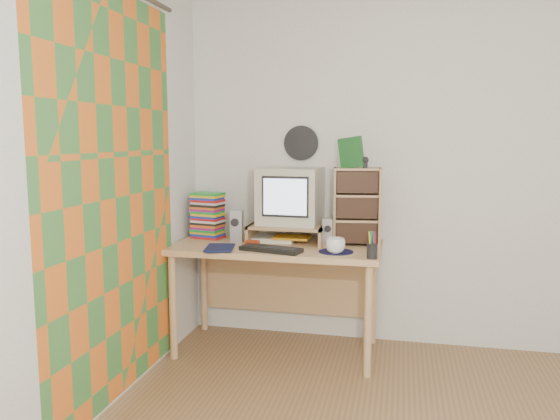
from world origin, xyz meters
The scene contains 20 objects.
back_wall centered at (0.00, 1.75, 1.25)m, with size 3.50×3.50×0.00m, color white.
left_wall centered at (-1.75, 0.00, 1.25)m, with size 3.50×3.50×0.00m, color white.
curtain centered at (-1.71, 0.48, 1.15)m, with size 2.20×2.20×0.00m, color orange.
wall_disc centered at (-0.93, 1.73, 1.43)m, with size 0.25×0.25×0.02m, color black.
desk centered at (-1.03, 1.44, 0.62)m, with size 1.40×0.70×0.75m.
monitor_riser centered at (-0.98, 1.48, 0.84)m, with size 0.52×0.30×0.12m.
crt_monitor centered at (-0.97, 1.53, 1.07)m, with size 0.41×0.41×0.39m, color beige.
speaker_left centered at (-1.32, 1.40, 0.86)m, with size 0.08×0.08×0.22m, color #A1A0A4.
speaker_right centered at (-0.69, 1.43, 0.84)m, with size 0.07×0.07×0.18m, color #A1A0A4.
keyboard centered at (-1.01, 1.15, 0.76)m, with size 0.40×0.13×0.03m, color black.
dvd_stack centered at (-1.57, 1.51, 0.90)m, with size 0.21×0.15×0.30m, color brown, non-canonical shape.
cd_rack centered at (-0.51, 1.50, 1.01)m, with size 0.31×0.17×0.52m, color tan.
mug centered at (-0.61, 1.18, 0.80)m, with size 0.12×0.12×0.10m, color white.
diary centered at (-1.44, 1.11, 0.77)m, with size 0.22×0.16×0.04m, color #10163D.
mousepad centered at (-0.61, 1.22, 0.75)m, with size 0.22×0.22×0.00m, color black.
pen_cup centered at (-0.38, 1.08, 0.81)m, with size 0.06×0.06×0.13m, color black, non-canonical shape.
papers centered at (-1.03, 1.50, 0.77)m, with size 0.28×0.21×0.04m, color white, non-canonical shape.
red_box centered at (-1.17, 1.27, 0.77)m, with size 0.09×0.05×0.04m, color #A93012.
game_box centered at (-0.55, 1.48, 1.37)m, with size 0.16×0.03×0.20m, color #164F1E.
webcam centered at (-0.45, 1.46, 1.31)m, with size 0.04×0.04×0.08m, color black, non-canonical shape.
Camera 1 is at (-0.21, -2.16, 1.47)m, focal length 35.00 mm.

